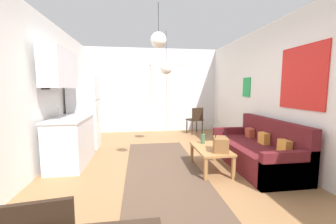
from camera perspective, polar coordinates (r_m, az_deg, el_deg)
ground_plane at (r=3.62m, az=0.10°, el=-17.53°), size 4.84×7.79×0.10m
wall_back at (r=6.93m, az=-4.06°, el=5.83°), size 4.44×0.13×2.71m
wall_right at (r=4.20m, az=30.91°, el=4.69°), size 0.12×7.39×2.71m
wall_left at (r=3.69m, az=-35.61°, el=4.23°), size 0.12×7.39×2.71m
area_rug at (r=3.78m, az=-1.23°, el=-15.54°), size 1.28×3.53×0.01m
couch at (r=4.23m, az=23.40°, el=-9.89°), size 0.86×1.92×0.86m
coffee_table at (r=3.77m, az=11.60°, el=-10.28°), size 0.53×0.91×0.40m
bamboo_vase at (r=3.98m, az=9.54°, el=-7.23°), size 0.08×0.08×0.39m
handbag at (r=3.54m, az=14.18°, el=-8.55°), size 0.29×0.35×0.35m
refrigerator at (r=5.34m, az=-21.92°, el=-0.15°), size 0.67×0.58×1.70m
kitchen_counter at (r=4.29m, az=-25.65°, el=-2.35°), size 0.61×1.25×2.12m
accent_chair at (r=6.54m, az=7.56°, el=-1.84°), size 0.51×0.49×0.83m
pendant_lamp_near at (r=3.38m, az=-2.62°, el=19.08°), size 0.24×0.24×0.67m
pendant_lamp_far at (r=4.88m, az=-0.50°, el=11.94°), size 0.29×0.29×0.97m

